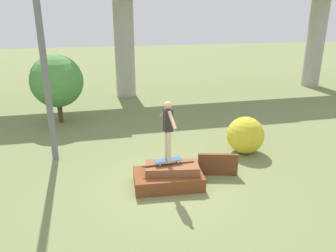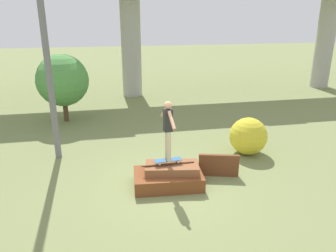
{
  "view_description": "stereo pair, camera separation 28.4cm",
  "coord_description": "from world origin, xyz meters",
  "views": [
    {
      "loc": [
        -1.84,
        -7.92,
        4.61
      ],
      "look_at": [
        0.01,
        0.05,
        1.75
      ],
      "focal_mm": 35.0,
      "sensor_mm": 36.0,
      "label": 1
    },
    {
      "loc": [
        -1.56,
        -7.98,
        4.61
      ],
      "look_at": [
        0.01,
        0.05,
        1.75
      ],
      "focal_mm": 35.0,
      "sensor_mm": 36.0,
      "label": 2
    }
  ],
  "objects": [
    {
      "name": "ground_plane",
      "position": [
        0.0,
        0.0,
        0.0
      ],
      "size": [
        80.0,
        80.0,
        0.0
      ],
      "primitive_type": "plane",
      "color": "olive"
    },
    {
      "name": "scrap_plank_loose",
      "position": [
        1.57,
        0.28,
        0.34
      ],
      "size": [
        1.16,
        0.42,
        0.68
      ],
      "color": "brown",
      "rests_on": "ground_plane"
    },
    {
      "name": "bush_yellow_flowering",
      "position": [
        3.09,
        1.64,
        0.63
      ],
      "size": [
        1.27,
        1.27,
        1.27
      ],
      "color": "gold",
      "rests_on": "ground_plane"
    },
    {
      "name": "tree_behind_left",
      "position": [
        -3.34,
        6.51,
        1.83
      ],
      "size": [
        2.22,
        2.22,
        2.94
      ],
      "color": "#4C3823",
      "rests_on": "ground_plane"
    },
    {
      "name": "utility_pole",
      "position": [
        -3.24,
        2.58,
        3.85
      ],
      "size": [
        1.3,
        0.2,
        7.44
      ],
      "color": "slate",
      "rests_on": "ground_plane"
    },
    {
      "name": "skater",
      "position": [
        0.01,
        0.05,
        1.73
      ],
      "size": [
        0.24,
        1.25,
        1.66
      ],
      "color": "#C6B78E",
      "rests_on": "skateboard"
    },
    {
      "name": "skateboard",
      "position": [
        0.01,
        0.05,
        0.75
      ],
      "size": [
        0.77,
        0.29,
        0.09
      ],
      "color": "#23517F",
      "rests_on": "scrap_pile"
    },
    {
      "name": "scrap_pile",
      "position": [
        0.03,
        0.0,
        0.27
      ],
      "size": [
        1.96,
        1.25,
        0.68
      ],
      "color": "brown",
      "rests_on": "ground_plane"
    }
  ]
}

